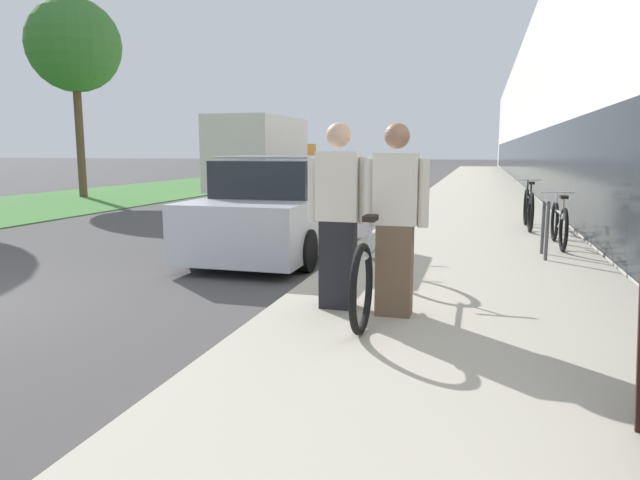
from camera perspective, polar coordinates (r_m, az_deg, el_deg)
The scene contains 12 objects.
sidewalk_slab at distance 25.30m, azimuth 15.44°, elevation 4.94°, with size 3.78×70.00×0.13m.
storefront_facade at distance 34.00m, azimuth 27.78°, elevation 11.23°, with size 10.01×70.00×7.32m.
lawn_strip at distance 32.21m, azimuth -8.96°, elevation 5.84°, with size 6.85×70.00×0.03m.
tandem_bicycle at distance 5.82m, azimuth 6.17°, elevation -2.35°, with size 0.52×2.84×0.99m.
person_rider at distance 5.36m, azimuth 7.55°, elevation 1.96°, with size 0.61×0.24×1.80m.
person_bystander at distance 5.57m, azimuth 1.84°, elevation 2.36°, with size 0.62×0.24×1.81m.
bike_rack_hoop at distance 8.96m, azimuth 21.61°, elevation 1.67°, with size 0.05×0.60×0.84m.
cruiser_bike_nearest at distance 10.08m, azimuth 22.79°, elevation 1.50°, with size 0.52×1.80×0.87m.
cruiser_bike_middle at distance 12.17m, azimuth 20.12°, elevation 2.99°, with size 0.52×1.92×0.97m.
parked_sedan_curbside at distance 9.35m, azimuth -4.04°, elevation 2.89°, with size 1.89×4.23×1.60m.
moving_truck at distance 22.15m, azimuth -5.65°, elevation 8.33°, with size 2.47×6.35×2.91m.
street_tree_far at distance 22.68m, azimuth -23.38°, elevation 17.39°, with size 3.22×3.22×6.94m.
Camera 1 is at (5.77, -4.25, 1.68)m, focal length 32.00 mm.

